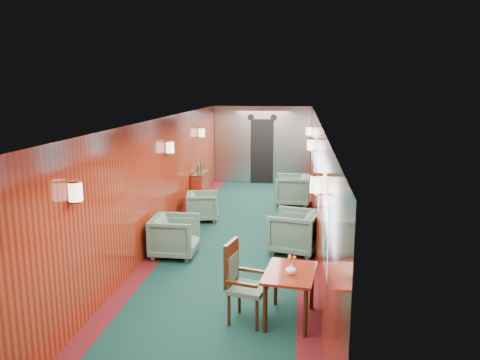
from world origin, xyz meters
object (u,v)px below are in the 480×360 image
Objects in this scene: armchair_left_near at (175,236)px; armchair_left_far at (203,206)px; dining_table at (290,279)px; armchair_right_far at (292,190)px; side_chair at (240,279)px; armchair_right_near at (294,232)px; credenza at (200,188)px.

armchair_left_near reaches higher than armchair_left_far.
dining_table is at bearing -135.81° from armchair_left_near.
dining_table is at bearing 2.25° from armchair_right_far.
side_chair is 1.32× the size of armchair_left_near.
armchair_left_near is at bearing 141.82° from dining_table.
armchair_left_near is 2.17m from armchair_right_near.
armchair_right_far reaches higher than armchair_left_near.
dining_table is 0.64m from side_chair.
armchair_left_far is (0.36, -1.40, -0.11)m from credenza.
armchair_left_far is 0.83× the size of armchair_right_far.
armchair_right_near is at bearing 3.09° from armchair_right_far.
armchair_right_far reaches higher than armchair_right_near.
credenza reaches higher than side_chair.
credenza reaches higher than armchair_right_near.
credenza is 4.05m from armchair_right_near.
armchair_left_far is (-1.45, 4.49, -0.25)m from side_chair.
armchair_right_near is (2.09, -1.82, 0.06)m from armchair_left_far.
armchair_right_near is at bearing -52.76° from credenza.
armchair_right_near is 1.00× the size of armchair_right_far.
armchair_right_far is at bearing 97.70° from dining_table.
credenza reaches higher than armchair_right_far.
credenza is at bearing 119.62° from dining_table.
credenza is at bearing 120.33° from side_chair.
armchair_right_near reaches higher than armchair_left_far.
side_chair is at bearing -172.59° from armchair_left_far.
dining_table is 1.13× the size of armchair_right_far.
credenza is at bearing -82.70° from armchair_right_far.
armchair_right_near is at bearing -78.19° from armchair_left_near.
armchair_left_far is 2.58m from armchair_right_far.
dining_table is 2.98m from armchair_left_near.
armchair_right_near is at bearing -141.56° from armchair_left_far.
credenza is at bearing 4.36° from armchair_left_near.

